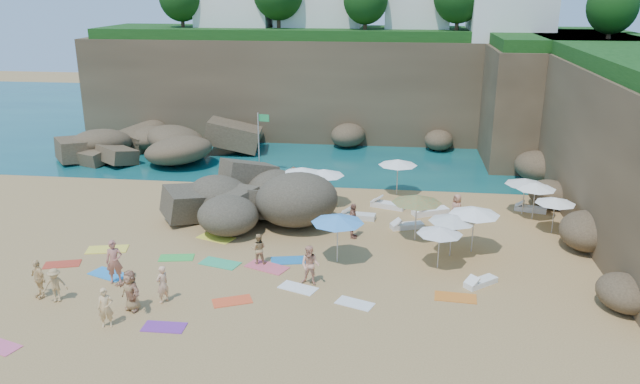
# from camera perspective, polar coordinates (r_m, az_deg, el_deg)

# --- Properties ---
(ground) EXTENTS (120.00, 120.00, 0.00)m
(ground) POSITION_cam_1_polar(r_m,az_deg,el_deg) (30.13, -4.51, -5.25)
(ground) COLOR tan
(ground) RESTS_ON ground
(seawater) EXTENTS (120.00, 120.00, 0.00)m
(seawater) POSITION_cam_1_polar(r_m,az_deg,el_deg) (58.56, 1.38, 6.48)
(seawater) COLOR #0C4751
(seawater) RESTS_ON ground
(cliff_back) EXTENTS (44.00, 8.00, 8.00)m
(cliff_back) POSITION_cam_1_polar(r_m,az_deg,el_deg) (52.77, 3.04, 9.55)
(cliff_back) COLOR brown
(cliff_back) RESTS_ON ground
(cliff_corner) EXTENTS (10.00, 12.00, 8.00)m
(cliff_corner) POSITION_cam_1_polar(r_m,az_deg,el_deg) (49.00, 20.51, 7.75)
(cliff_corner) COLOR brown
(cliff_corner) RESTS_ON ground
(rock_promontory) EXTENTS (12.00, 7.00, 2.00)m
(rock_promontory) POSITION_cam_1_polar(r_m,az_deg,el_deg) (47.72, -13.68, 3.20)
(rock_promontory) COLOR brown
(rock_promontory) RESTS_ON ground
(marina_masts) EXTENTS (3.10, 0.10, 6.00)m
(marina_masts) POSITION_cam_1_polar(r_m,az_deg,el_deg) (61.88, -14.20, 9.39)
(marina_masts) COLOR white
(marina_masts) RESTS_ON ground
(rock_outcrop) EXTENTS (8.40, 6.67, 3.12)m
(rock_outcrop) POSITION_cam_1_polar(r_m,az_deg,el_deg) (34.09, -6.76, -2.45)
(rock_outcrop) COLOR brown
(rock_outcrop) RESTS_ON ground
(flag_pole) EXTENTS (0.80, 0.19, 4.13)m
(flag_pole) POSITION_cam_1_polar(r_m,az_deg,el_deg) (41.58, -5.47, 5.20)
(flag_pole) COLOR silver
(flag_pole) RESTS_ON ground
(parasol_0) EXTENTS (2.32, 2.32, 2.20)m
(parasol_0) POSITION_cam_1_polar(r_m,az_deg,el_deg) (35.21, 0.37, 1.82)
(parasol_0) COLOR silver
(parasol_0) RESTS_ON ground
(parasol_1) EXTENTS (2.48, 2.48, 2.35)m
(parasol_1) POSITION_cam_1_polar(r_m,az_deg,el_deg) (35.06, -1.67, 1.97)
(parasol_1) COLOR silver
(parasol_1) RESTS_ON ground
(parasol_2) EXTENTS (2.33, 2.33, 2.20)m
(parasol_2) POSITION_cam_1_polar(r_m,az_deg,el_deg) (37.51, 7.14, 2.72)
(parasol_2) COLOR silver
(parasol_2) RESTS_ON ground
(parasol_3) EXTENTS (2.16, 2.16, 2.05)m
(parasol_3) POSITION_cam_1_polar(r_m,az_deg,el_deg) (35.21, 19.12, 0.54)
(parasol_3) COLOR silver
(parasol_3) RESTS_ON ground
(parasol_4) EXTENTS (2.19, 2.19, 2.07)m
(parasol_4) POSITION_cam_1_polar(r_m,az_deg,el_deg) (35.75, 18.26, 0.93)
(parasol_4) COLOR silver
(parasol_4) RESTS_ON ground
(parasol_6) EXTENTS (2.48, 2.48, 2.34)m
(parasol_6) POSITION_cam_1_polar(r_m,az_deg,el_deg) (30.74, 8.85, -0.63)
(parasol_6) COLOR silver
(parasol_6) RESTS_ON ground
(parasol_7) EXTENTS (2.01, 2.01, 1.90)m
(parasol_7) POSITION_cam_1_polar(r_m,az_deg,el_deg) (33.55, 20.73, -0.74)
(parasol_7) COLOR silver
(parasol_7) RESTS_ON ground
(parasol_8) EXTENTS (2.38, 2.38, 2.25)m
(parasol_8) POSITION_cam_1_polar(r_m,az_deg,el_deg) (29.90, 13.95, -1.69)
(parasol_8) COLOR silver
(parasol_8) RESTS_ON ground
(parasol_9) EXTENTS (2.18, 2.18, 2.06)m
(parasol_9) POSITION_cam_1_polar(r_m,az_deg,el_deg) (29.27, 12.01, -2.35)
(parasol_9) COLOR silver
(parasol_9) RESTS_ON ground
(parasol_10) EXTENTS (2.41, 2.41, 2.28)m
(parasol_10) POSITION_cam_1_polar(r_m,az_deg,el_deg) (27.98, 1.63, -2.46)
(parasol_10) COLOR silver
(parasol_10) RESTS_ON ground
(parasol_11) EXTENTS (2.05, 2.05, 1.94)m
(parasol_11) POSITION_cam_1_polar(r_m,az_deg,el_deg) (28.00, 10.90, -3.48)
(parasol_11) COLOR silver
(parasol_11) RESTS_ON ground
(lounger_0) EXTENTS (1.93, 0.84, 0.29)m
(lounger_0) POSITION_cam_1_polar(r_m,az_deg,el_deg) (33.92, 3.50, -2.21)
(lounger_0) COLOR silver
(lounger_0) RESTS_ON ground
(lounger_1) EXTENTS (1.81, 1.11, 0.27)m
(lounger_1) POSITION_cam_1_polar(r_m,az_deg,el_deg) (32.84, 7.96, -3.08)
(lounger_1) COLOR white
(lounger_1) RESTS_ON ground
(lounger_2) EXTENTS (2.13, 1.51, 0.32)m
(lounger_2) POSITION_cam_1_polar(r_m,az_deg,el_deg) (35.01, 10.06, -1.77)
(lounger_2) COLOR white
(lounger_2) RESTS_ON ground
(lounger_3) EXTENTS (2.05, 1.25, 0.30)m
(lounger_3) POSITION_cam_1_polar(r_m,az_deg,el_deg) (35.71, 6.25, -1.20)
(lounger_3) COLOR white
(lounger_3) RESTS_ON ground
(lounger_4) EXTENTS (1.80, 0.98, 0.27)m
(lounger_4) POSITION_cam_1_polar(r_m,az_deg,el_deg) (36.89, 18.69, -1.48)
(lounger_4) COLOR white
(lounger_4) RESTS_ON ground
(lounger_5) EXTENTS (1.53, 1.43, 0.24)m
(lounger_5) POSITION_cam_1_polar(r_m,az_deg,el_deg) (27.45, 14.48, -8.00)
(lounger_5) COLOR white
(lounger_5) RESTS_ON ground
(towel_0) EXTENTS (1.94, 1.45, 0.03)m
(towel_0) POSITION_cam_1_polar(r_m,az_deg,el_deg) (29.04, -18.76, -7.14)
(towel_0) COLOR #288AD8
(towel_0) RESTS_ON ground
(towel_1) EXTENTS (1.66, 1.17, 0.03)m
(towel_1) POSITION_cam_1_polar(r_m,az_deg,el_deg) (25.16, -27.25, -12.43)
(towel_1) COLOR #E15780
(towel_1) RESTS_ON ground
(towel_2) EXTENTS (1.73, 1.34, 0.03)m
(towel_2) POSITION_cam_1_polar(r_m,az_deg,el_deg) (25.60, -8.03, -9.85)
(towel_2) COLOR #F65026
(towel_2) RESTS_ON ground
(towel_3) EXTENTS (1.70, 1.06, 0.03)m
(towel_3) POSITION_cam_1_polar(r_m,az_deg,el_deg) (29.87, -12.98, -5.87)
(towel_3) COLOR green
(towel_3) RESTS_ON ground
(towel_4) EXTENTS (2.06, 1.36, 0.03)m
(towel_4) POSITION_cam_1_polar(r_m,az_deg,el_deg) (31.69, -18.88, -4.98)
(towel_4) COLOR #FFE443
(towel_4) RESTS_ON ground
(towel_5) EXTENTS (1.78, 1.32, 0.03)m
(towel_5) POSITION_cam_1_polar(r_m,az_deg,el_deg) (26.38, -2.02, -8.76)
(towel_5) COLOR white
(towel_5) RESTS_ON ground
(towel_6) EXTENTS (1.59, 0.81, 0.03)m
(towel_6) POSITION_cam_1_polar(r_m,az_deg,el_deg) (24.30, -14.06, -11.89)
(towel_6) COLOR #782E97
(towel_6) RESTS_ON ground
(towel_7) EXTENTS (1.75, 1.23, 0.03)m
(towel_7) POSITION_cam_1_polar(r_m,az_deg,el_deg) (30.79, -22.50, -6.12)
(towel_7) COLOR red
(towel_7) RESTS_ON ground
(towel_8) EXTENTS (1.91, 1.24, 0.03)m
(towel_8) POSITION_cam_1_polar(r_m,az_deg,el_deg) (28.89, -2.75, -6.25)
(towel_8) COLOR #2274B6
(towel_8) RESTS_ON ground
(towel_9) EXTENTS (2.11, 1.61, 0.03)m
(towel_9) POSITION_cam_1_polar(r_m,az_deg,el_deg) (28.30, -4.87, -6.84)
(towel_9) COLOR #DF5668
(towel_9) RESTS_ON ground
(towel_10) EXTENTS (1.73, 0.95, 0.03)m
(towel_10) POSITION_cam_1_polar(r_m,az_deg,el_deg) (26.21, 12.28, -9.39)
(towel_10) COLOR orange
(towel_10) RESTS_ON ground
(towel_11) EXTENTS (1.98, 1.35, 0.03)m
(towel_11) POSITION_cam_1_polar(r_m,az_deg,el_deg) (28.92, -9.13, -6.45)
(towel_11) COLOR #32B172
(towel_11) RESTS_ON ground
(towel_12) EXTENTS (2.04, 1.52, 0.03)m
(towel_12) POSITION_cam_1_polar(r_m,az_deg,el_deg) (31.76, -9.48, -4.15)
(towel_12) COLOR #F7F441
(towel_12) RESTS_ON ground
(towel_13) EXTENTS (1.66, 1.23, 0.03)m
(towel_13) POSITION_cam_1_polar(r_m,az_deg,el_deg) (25.22, 3.20, -10.14)
(towel_13) COLOR white
(towel_13) RESTS_ON ground
(person_stand_0) EXTENTS (0.66, 0.55, 1.55)m
(person_stand_0) POSITION_cam_1_polar(r_m,az_deg,el_deg) (24.60, -19.02, -9.97)
(person_stand_0) COLOR #DFB275
(person_stand_0) RESTS_ON ground
(person_stand_1) EXTENTS (0.76, 0.61, 1.46)m
(person_stand_1) POSITION_cam_1_polar(r_m,az_deg,el_deg) (28.40, -5.65, -5.19)
(person_stand_1) COLOR tan
(person_stand_1) RESTS_ON ground
(person_stand_2) EXTENTS (0.89, 0.99, 1.46)m
(person_stand_2) POSITION_cam_1_polar(r_m,az_deg,el_deg) (37.17, -5.26, 0.56)
(person_stand_2) COLOR #EBA585
(person_stand_2) RESTS_ON ground
(person_stand_3) EXTENTS (0.53, 1.09, 1.81)m
(person_stand_3) POSITION_cam_1_polar(r_m,az_deg,el_deg) (31.09, 3.03, -2.66)
(person_stand_3) COLOR #9D644E
(person_stand_3) RESTS_ON ground
(person_stand_4) EXTENTS (0.75, 0.90, 1.62)m
(person_stand_4) POSITION_cam_1_polar(r_m,az_deg,el_deg) (33.77, 12.40, -1.50)
(person_stand_4) COLOR tan
(person_stand_4) RESTS_ON ground
(person_stand_5) EXTENTS (1.53, 0.56, 1.61)m
(person_stand_5) POSITION_cam_1_polar(r_m,az_deg,el_deg) (38.01, -2.42, 1.15)
(person_stand_5) COLOR #A57652
(person_stand_5) RESTS_ON ground
(person_stand_6) EXTENTS (0.60, 0.68, 1.56)m
(person_stand_6) POSITION_cam_1_polar(r_m,az_deg,el_deg) (25.74, -14.21, -8.17)
(person_stand_6) COLOR #F3B88A
(person_stand_6) RESTS_ON ground
(person_lie_0) EXTENTS (1.41, 1.65, 0.37)m
(person_lie_0) POSITION_cam_1_polar(r_m,az_deg,el_deg) (27.36, -22.92, -8.87)
(person_lie_0) COLOR tan
(person_lie_0) RESTS_ON ground
(person_lie_1) EXTENTS (1.62, 1.86, 0.39)m
(person_lie_1) POSITION_cam_1_polar(r_m,az_deg,el_deg) (27.99, -24.19, -8.41)
(person_lie_1) COLOR #F5CB8B
(person_lie_1) RESTS_ON ground
(person_lie_2) EXTENTS (1.21, 1.75, 0.42)m
(person_lie_2) POSITION_cam_1_polar(r_m,az_deg,el_deg) (25.72, -16.78, -9.86)
(person_lie_2) COLOR #96744B
(person_lie_2) RESTS_ON ground
(person_lie_3) EXTENTS (2.21, 2.24, 0.44)m
(person_lie_3) POSITION_cam_1_polar(r_m,az_deg,el_deg) (25.69, -16.82, -9.87)
(person_lie_3) COLOR tan
(person_lie_3) RESTS_ON ground
(person_lie_4) EXTENTS (1.27, 2.01, 0.45)m
(person_lie_4) POSITION_cam_1_polar(r_m,az_deg,el_deg) (28.12, -18.14, -7.45)
(person_lie_4) COLOR #B16958
(person_lie_4) RESTS_ON ground
(person_lie_5) EXTENTS (1.12, 1.83, 0.65)m
(person_lie_5) POSITION_cam_1_polar(r_m,az_deg,el_deg) (26.54, -0.90, -7.83)
(person_lie_5) COLOR #EBA786
(person_lie_5) RESTS_ON ground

